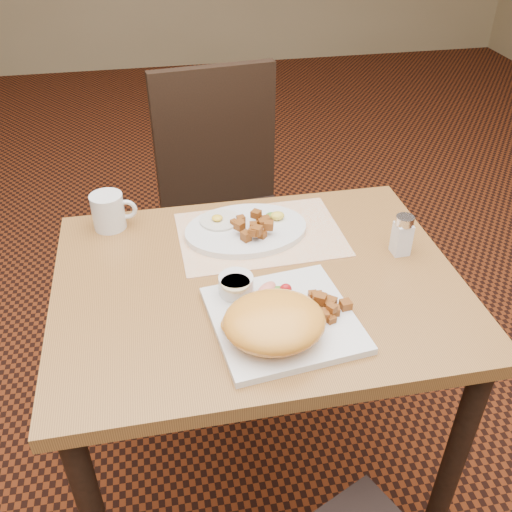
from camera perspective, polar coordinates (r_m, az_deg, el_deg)
The scene contains 15 objects.
ground at distance 1.83m, azimuth 0.13°, elevation -21.08°, with size 8.00×8.00×0.00m, color black.
table at distance 1.34m, azimuth 0.17°, elevation -5.96°, with size 0.90×0.70×0.75m.
chair_far at distance 1.98m, azimuth -3.06°, elevation 5.54°, with size 0.47×0.48×0.97m.
placemat at distance 1.42m, azimuth 0.42°, elevation 2.19°, with size 0.40×0.28×0.00m, color white.
plate_square at distance 1.16m, azimuth 2.72°, elevation -6.35°, with size 0.28×0.28×0.02m, color silver.
plate_oval at distance 1.42m, azimuth -1.01°, elevation 2.63°, with size 0.30×0.23×0.02m, color silver, non-canonical shape.
hollandaise_mound at distance 1.09m, azimuth 1.74°, elevation -6.64°, with size 0.20×0.18×0.07m.
ramekin at distance 1.20m, azimuth -2.02°, elevation -2.88°, with size 0.07×0.08×0.04m.
garnish_sq at distance 1.20m, azimuth 1.77°, elevation -3.40°, with size 0.08×0.06×0.03m.
fried_egg at distance 1.44m, azimuth -3.70°, elevation 3.63°, with size 0.10×0.10×0.02m.
garnish_ov at distance 1.44m, azimuth 2.00°, elevation 4.05°, with size 0.05×0.05×0.02m.
salt_shaker at distance 1.37m, azimuth 14.42°, elevation 2.10°, with size 0.04×0.04×0.10m.
coffee_mug at distance 1.47m, azimuth -14.48°, elevation 4.35°, with size 0.11×0.08×0.09m.
home_fries_sq at distance 1.17m, azimuth 6.63°, elevation -5.06°, with size 0.11×0.10×0.03m.
home_fries_ov at distance 1.39m, azimuth -0.20°, elevation 2.98°, with size 0.10×0.11×0.04m.
Camera 1 is at (-0.20, -0.98, 1.53)m, focal length 40.00 mm.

